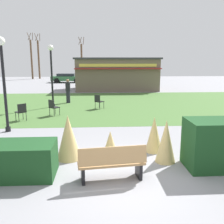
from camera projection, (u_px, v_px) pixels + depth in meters
ground_plane at (123, 179)px, 6.48m from camera, size 80.00×80.00×0.00m
lawn_patch at (107, 104)px, 17.39m from camera, size 36.00×12.00×0.01m
park_bench at (112, 163)px, 6.33m from camera, size 1.75×0.73×0.95m
hedge_left at (11, 160)px, 6.57m from camera, size 2.30×1.10×0.90m
hedge_right at (219, 144)px, 7.07m from camera, size 1.82×1.10×1.39m
ornamental_grass_behind_left at (68, 137)px, 7.71m from camera, size 0.75×0.75×1.39m
ornamental_grass_behind_right at (166, 141)px, 7.49m from camera, size 0.60×0.60×1.29m
ornamental_grass_behind_center at (154, 134)px, 8.35m from camera, size 0.57×0.57×1.19m
ornamental_grass_behind_far at (110, 146)px, 7.59m from camera, size 0.58×0.58×0.93m
lamppost_mid at (3, 73)px, 10.32m from camera, size 0.36×0.36×3.94m
lamppost_far at (51, 68)px, 15.91m from camera, size 0.36×0.36×3.94m
food_kiosk at (116, 74)px, 25.71m from camera, size 8.32×5.04×3.22m
cafe_chair_west at (98, 100)px, 15.67m from camera, size 0.62×0.62×0.89m
cafe_chair_east at (21, 111)px, 12.55m from camera, size 0.62×0.62×0.89m
cafe_chair_center at (53, 106)px, 13.74m from camera, size 0.62×0.62×0.89m
person_strolling at (68, 91)px, 17.80m from camera, size 0.34×0.34×1.69m
parked_car_west_slot at (67, 78)px, 33.88m from camera, size 4.29×2.22×1.20m
parked_car_center_slot at (105, 77)px, 34.18m from camera, size 4.31×2.26×1.20m
tree_left_bg at (82, 61)px, 38.72m from camera, size 0.91×0.96×6.39m
tree_right_bg at (39, 59)px, 40.13m from camera, size 0.91×0.96×7.04m
tree_center_bg at (32, 58)px, 39.67m from camera, size 0.91×0.96×7.12m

